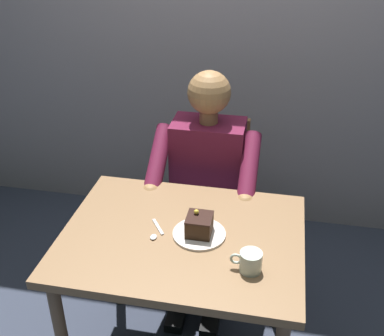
% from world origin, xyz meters
% --- Properties ---
extents(dining_table, '(0.96, 0.74, 0.76)m').
position_xyz_m(dining_table, '(0.00, 0.00, 0.66)').
color(dining_table, brown).
rests_on(dining_table, ground).
extents(chair, '(0.42, 0.42, 0.91)m').
position_xyz_m(chair, '(0.00, -0.71, 0.50)').
color(chair, brown).
rests_on(chair, ground).
extents(seated_person, '(0.53, 0.58, 1.23)m').
position_xyz_m(seated_person, '(0.00, -0.54, 0.65)').
color(seated_person, maroon).
rests_on(seated_person, ground).
extents(dessert_plate, '(0.21, 0.21, 0.01)m').
position_xyz_m(dessert_plate, '(-0.07, -0.01, 0.76)').
color(dessert_plate, silver).
rests_on(dessert_plate, dining_table).
extents(cake_slice, '(0.10, 0.10, 0.10)m').
position_xyz_m(cake_slice, '(-0.07, -0.01, 0.81)').
color(cake_slice, '#321F11').
rests_on(cake_slice, dessert_plate).
extents(coffee_cup, '(0.12, 0.08, 0.08)m').
position_xyz_m(coffee_cup, '(-0.28, 0.16, 0.80)').
color(coffee_cup, silver).
rests_on(coffee_cup, dining_table).
extents(dessert_spoon, '(0.07, 0.14, 0.01)m').
position_xyz_m(dessert_spoon, '(0.11, 0.01, 0.76)').
color(dessert_spoon, silver).
rests_on(dessert_spoon, dining_table).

